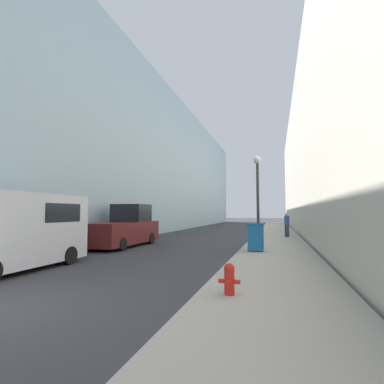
{
  "coord_description": "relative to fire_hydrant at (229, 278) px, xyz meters",
  "views": [
    {
      "loc": [
        5.54,
        -4.21,
        1.85
      ],
      "look_at": [
        -0.44,
        16.96,
        3.36
      ],
      "focal_mm": 28.0,
      "sensor_mm": 36.0,
      "label": 1
    }
  ],
  "objects": [
    {
      "name": "sidewalk_right",
      "position": [
        0.95,
        15.85,
        -0.41
      ],
      "size": [
        3.31,
        60.0,
        0.13
      ],
      "color": "#9E998E",
      "rests_on": "ground"
    },
    {
      "name": "building_left_glass",
      "position": [
        -14.84,
        23.85,
        6.6
      ],
      "size": [
        12.0,
        60.0,
        14.15
      ],
      "color": "#99B7C6",
      "rests_on": "ground"
    },
    {
      "name": "building_right_stone",
      "position": [
        8.7,
        23.85,
        6.28
      ],
      "size": [
        12.0,
        60.0,
        13.5
      ],
      "color": "beige",
      "rests_on": "ground"
    },
    {
      "name": "fire_hydrant",
      "position": [
        0.0,
        0.0,
        0.0
      ],
      "size": [
        0.46,
        0.34,
        0.65
      ],
      "color": "red",
      "rests_on": "sidewalk_right"
    },
    {
      "name": "trash_bin",
      "position": [
        0.06,
        7.4,
        0.28
      ],
      "size": [
        0.7,
        0.63,
        1.21
      ],
      "color": "#19609E",
      "rests_on": "sidewalk_right"
    },
    {
      "name": "lamppost",
      "position": [
        -0.09,
        12.13,
        2.79
      ],
      "size": [
        0.47,
        0.47,
        5.15
      ],
      "color": "#2D332D",
      "rests_on": "sidewalk_right"
    },
    {
      "name": "white_van",
      "position": [
        -7.15,
        1.4,
        0.88
      ],
      "size": [
        2.17,
        5.0,
        2.47
      ],
      "color": "silver",
      "rests_on": "ground"
    },
    {
      "name": "pickup_truck",
      "position": [
        -7.15,
        8.67,
        0.48
      ],
      "size": [
        2.04,
        5.56,
        2.33
      ],
      "color": "#561919",
      "rests_on": "ground"
    },
    {
      "name": "pedestrian_on_sidewalk",
      "position": [
        1.67,
        16.05,
        0.52
      ],
      "size": [
        0.34,
        0.22,
        1.71
      ],
      "color": "#2D3347",
      "rests_on": "sidewalk_right"
    }
  ]
}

